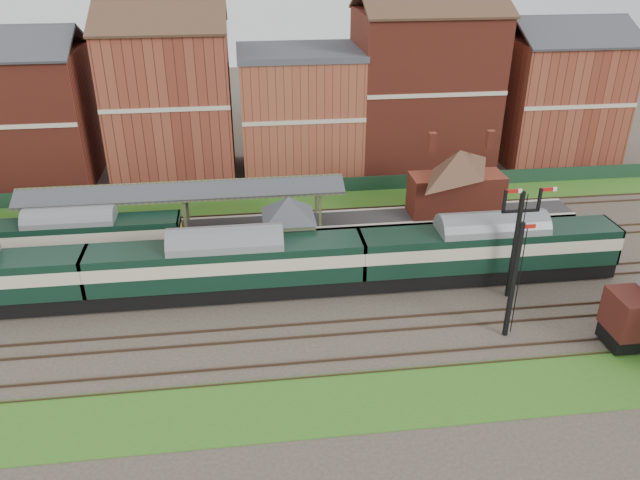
{
  "coord_description": "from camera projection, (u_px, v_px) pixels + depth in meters",
  "views": [
    {
      "loc": [
        -5.97,
        -38.2,
        23.55
      ],
      "look_at": [
        -0.83,
        2.0,
        3.0
      ],
      "focal_mm": 35.0,
      "sensor_mm": 36.0,
      "label": 1
    }
  ],
  "objects": [
    {
      "name": "ground",
      "position": [
        335.0,
        289.0,
        45.12
      ],
      "size": [
        160.0,
        160.0,
        0.0
      ],
      "primitive_type": "plane",
      "color": "#473D33",
      "rests_on": "ground"
    },
    {
      "name": "grass_back",
      "position": [
        310.0,
        201.0,
        59.26
      ],
      "size": [
        90.0,
        4.5,
        0.06
      ],
      "primitive_type": "cube",
      "color": "#2D6619",
      "rests_on": "ground"
    },
    {
      "name": "grass_front",
      "position": [
        367.0,
        400.0,
        34.49
      ],
      "size": [
        90.0,
        5.0,
        0.06
      ],
      "primitive_type": "cube",
      "color": "#2D6619",
      "rests_on": "ground"
    },
    {
      "name": "fence",
      "position": [
        308.0,
        187.0,
        60.71
      ],
      "size": [
        90.0,
        0.12,
        1.5
      ],
      "primitive_type": "cube",
      "color": "#193823",
      "rests_on": "ground"
    },
    {
      "name": "platform",
      "position": [
        260.0,
        228.0,
        52.96
      ],
      "size": [
        55.0,
        3.4,
        1.0
      ],
      "primitive_type": "cube",
      "color": "#2D2D2D",
      "rests_on": "ground"
    },
    {
      "name": "signal_box",
      "position": [
        289.0,
        232.0,
        46.21
      ],
      "size": [
        5.4,
        5.4,
        6.0
      ],
      "color": "#6E7C58",
      "rests_on": "ground"
    },
    {
      "name": "brick_hut",
      "position": [
        393.0,
        249.0,
        48.02
      ],
      "size": [
        3.2,
        2.64,
        2.94
      ],
      "color": "maroon",
      "rests_on": "ground"
    },
    {
      "name": "station_building",
      "position": [
        457.0,
        181.0,
        53.32
      ],
      "size": [
        8.1,
        8.1,
        5.9
      ],
      "color": "maroon",
      "rests_on": "platform"
    },
    {
      "name": "canopy",
      "position": [
        183.0,
        187.0,
        50.43
      ],
      "size": [
        26.0,
        3.89,
        4.08
      ],
      "color": "#454C30",
      "rests_on": "platform"
    },
    {
      "name": "semaphore_bracket",
      "position": [
        517.0,
        237.0,
        42.18
      ],
      "size": [
        3.6,
        0.25,
        8.18
      ],
      "color": "black",
      "rests_on": "ground"
    },
    {
      "name": "semaphore_siding",
      "position": [
        514.0,
        279.0,
        38.19
      ],
      "size": [
        1.23,
        0.25,
        8.0
      ],
      "color": "black",
      "rests_on": "ground"
    },
    {
      "name": "town_backdrop",
      "position": [
        298.0,
        105.0,
        64.05
      ],
      "size": [
        69.0,
        10.0,
        16.0
      ],
      "color": "maroon",
      "rests_on": "ground"
    },
    {
      "name": "dmu_train",
      "position": [
        227.0,
        264.0,
        43.12
      ],
      "size": [
        56.64,
        2.98,
        4.35
      ],
      "color": "black",
      "rests_on": "ground"
    },
    {
      "name": "platform_railcar",
      "position": [
        73.0,
        237.0,
        47.69
      ],
      "size": [
        16.2,
        2.56,
        3.73
      ],
      "color": "black",
      "rests_on": "ground"
    }
  ]
}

